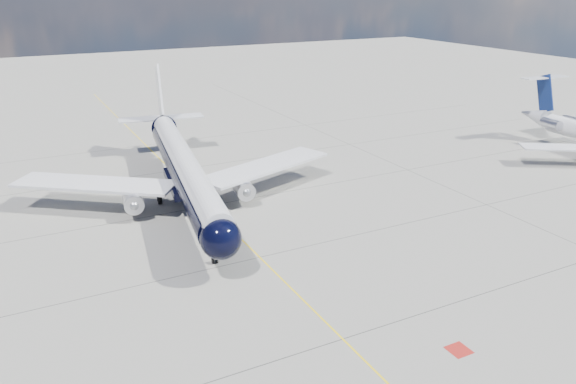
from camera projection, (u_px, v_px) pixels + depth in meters
name	position (u px, v px, depth m)	size (l,w,h in m)	color
ground	(194.00, 193.00, 71.21)	(320.00, 320.00, 0.00)	gray
taxiway_centerline	(208.00, 206.00, 67.05)	(0.16, 160.00, 0.01)	yellow
red_marking	(459.00, 350.00, 40.85)	(1.60, 1.60, 0.01)	maroon
main_airliner	(183.00, 166.00, 67.44)	(39.06, 47.95, 13.88)	black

